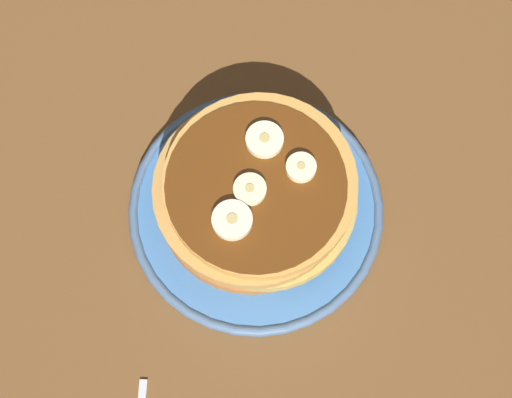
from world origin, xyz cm
name	(u,v)px	position (x,y,z in cm)	size (l,w,h in cm)	color
ground_plane	(256,216)	(0.00, 0.00, -1.50)	(140.00, 140.00, 3.00)	brown
plate	(256,209)	(0.00, 0.00, 0.89)	(24.31, 24.31, 1.65)	#3F72B2
pancake_stack	(256,193)	(-0.27, -0.25, 4.60)	(17.88, 18.42, 6.52)	#AB6632
banana_slice_0	(254,193)	(0.76, 0.43, 8.12)	(2.87, 2.87, 0.86)	#EFF0B3
banana_slice_1	(265,140)	(-3.45, -2.21, 8.16)	(3.35, 3.35, 0.95)	#F3F1BE
banana_slice_2	(301,168)	(-3.69, 1.86, 8.17)	(2.67, 2.67, 0.96)	#F9F1BB
banana_slice_3	(232,220)	(3.79, 0.81, 8.19)	(3.48, 3.48, 1.00)	#F4E7BF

